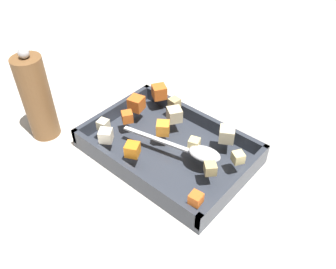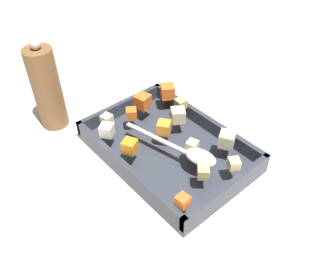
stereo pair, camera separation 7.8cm
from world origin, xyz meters
name	(u,v)px [view 2 (the right image)]	position (x,y,z in m)	size (l,w,h in m)	color
ground_plane	(174,153)	(0.00, 0.00, 0.00)	(4.00, 4.00, 0.00)	beige
baking_dish	(168,150)	(-0.01, -0.01, 0.01)	(0.37, 0.25, 0.05)	#333842
carrot_chunk_under_handle	(164,128)	(-0.03, -0.01, 0.07)	(0.03, 0.03, 0.03)	orange
carrot_chunk_heap_side	(143,101)	(-0.14, 0.02, 0.07)	(0.03, 0.03, 0.03)	orange
carrot_chunk_corner_nw	(131,114)	(-0.12, -0.03, 0.06)	(0.02, 0.02, 0.02)	orange
carrot_chunk_mid_left	(167,91)	(-0.13, 0.09, 0.07)	(0.03, 0.03, 0.03)	orange
carrot_chunk_far_left	(183,201)	(0.15, -0.12, 0.06)	(0.02, 0.02, 0.02)	orange
carrot_chunk_near_right	(130,146)	(-0.03, -0.10, 0.06)	(0.03, 0.03, 0.03)	orange
potato_chunk_center	(227,139)	(0.10, 0.07, 0.07)	(0.03, 0.03, 0.03)	beige
potato_chunk_mid_right	(234,164)	(0.15, 0.03, 0.06)	(0.02, 0.02, 0.02)	#E0CC89
potato_chunk_back_center	(178,115)	(-0.04, 0.04, 0.07)	(0.03, 0.03, 0.03)	beige
potato_chunk_near_spoon	(203,172)	(0.13, -0.04, 0.06)	(0.02, 0.02, 0.02)	tan
potato_chunk_rim_edge	(107,119)	(-0.14, -0.09, 0.06)	(0.02, 0.02, 0.02)	beige
potato_chunk_corner_ne	(181,104)	(-0.07, 0.08, 0.06)	(0.02, 0.02, 0.02)	tan
potato_chunk_front_center	(191,146)	(0.06, 0.00, 0.06)	(0.02, 0.02, 0.02)	#E0CC89
parsnip_chunk_corner_se	(107,130)	(-0.10, -0.11, 0.06)	(0.03, 0.03, 0.03)	silver
serving_spoon	(195,155)	(0.08, -0.01, 0.06)	(0.23, 0.08, 0.02)	silver
pepper_mill	(47,88)	(-0.28, -0.15, 0.11)	(0.07, 0.07, 0.23)	brown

